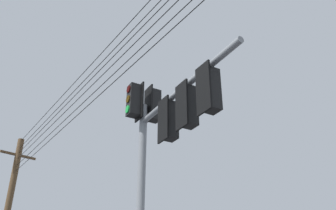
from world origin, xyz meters
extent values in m
cylinder|color=gray|center=(0.85, -1.39, 5.44)|extent=(1.96, 3.60, 0.14)
cube|color=black|center=(0.20, 0.51, 5.99)|extent=(0.40, 0.40, 0.90)
cube|color=black|center=(0.05, 0.43, 5.99)|extent=(0.24, 0.41, 1.04)
cylinder|color=#360503|center=(0.34, 0.59, 6.29)|extent=(0.12, 0.19, 0.20)
cylinder|color=#3C2703|center=(0.34, 0.59, 5.99)|extent=(0.12, 0.19, 0.20)
cylinder|color=green|center=(0.34, 0.59, 5.69)|extent=(0.12, 0.19, 0.20)
cube|color=black|center=(-0.34, 0.23, 5.99)|extent=(0.40, 0.40, 0.90)
cube|color=black|center=(-0.19, 0.31, 5.99)|extent=(0.24, 0.41, 1.04)
cylinder|color=#360503|center=(-0.48, 0.16, 6.29)|extent=(0.12, 0.19, 0.20)
cylinder|color=#3C2703|center=(-0.48, 0.16, 5.99)|extent=(0.12, 0.19, 0.20)
cylinder|color=green|center=(-0.48, 0.16, 5.69)|extent=(0.12, 0.19, 0.20)
cube|color=black|center=(0.57, -0.87, 4.89)|extent=(0.41, 0.41, 0.90)
cube|color=black|center=(0.42, -0.95, 4.89)|extent=(0.24, 0.41, 1.04)
cylinder|color=#360503|center=(0.72, -0.79, 5.19)|extent=(0.12, 0.19, 0.20)
cylinder|color=#3C2703|center=(0.72, -0.79, 4.89)|extent=(0.12, 0.19, 0.20)
cylinder|color=green|center=(0.72, -0.79, 4.59)|extent=(0.12, 0.19, 0.20)
cube|color=black|center=(0.94, -1.57, 4.89)|extent=(0.41, 0.41, 0.90)
cube|color=black|center=(0.79, -1.65, 4.89)|extent=(0.24, 0.41, 1.04)
cylinder|color=#360503|center=(1.08, -1.49, 5.19)|extent=(0.12, 0.19, 0.20)
cylinder|color=#3C2703|center=(1.08, -1.49, 4.89)|extent=(0.12, 0.19, 0.20)
cylinder|color=green|center=(1.08, -1.49, 4.59)|extent=(0.12, 0.19, 0.20)
cube|color=black|center=(1.30, -2.28, 4.89)|extent=(0.41, 0.41, 0.90)
cube|color=black|center=(1.15, -2.36, 4.89)|extent=(0.25, 0.40, 1.04)
cylinder|color=#360503|center=(1.45, -2.20, 5.19)|extent=(0.12, 0.19, 0.20)
cylinder|color=#3C2703|center=(1.45, -2.20, 4.89)|extent=(0.12, 0.19, 0.20)
cylinder|color=green|center=(1.45, -2.20, 4.59)|extent=(0.12, 0.19, 0.20)
cube|color=brown|center=(-7.69, 12.40, 8.83)|extent=(1.68, 1.39, 0.12)
cylinder|color=black|center=(0.69, -0.83, 7.59)|extent=(16.78, 26.48, 0.51)
cylinder|color=black|center=(0.69, -0.83, 7.94)|extent=(16.78, 26.48, 0.51)
cylinder|color=black|center=(0.69, -0.83, 8.37)|extent=(16.78, 26.48, 0.51)
camera|label=1|loc=(0.26, -8.53, 1.25)|focal=40.27mm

